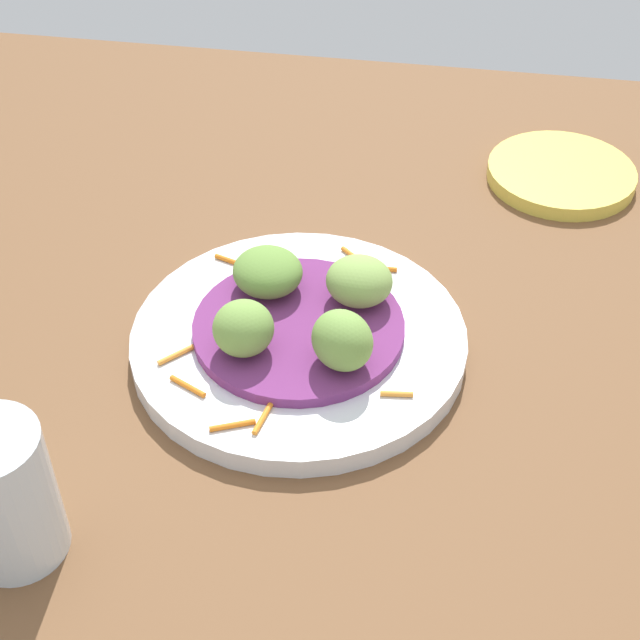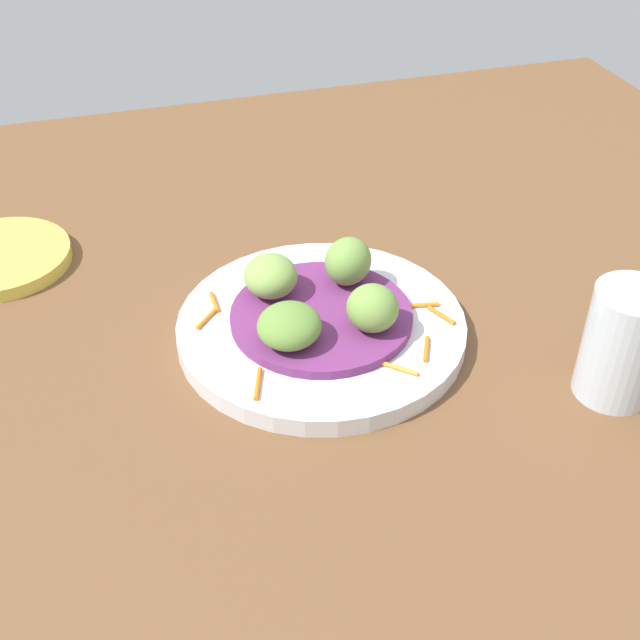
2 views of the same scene
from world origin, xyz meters
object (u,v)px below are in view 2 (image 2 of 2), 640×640
at_px(guac_scoop_left, 348,261).
at_px(guac_scoop_back, 373,308).
at_px(main_plate, 320,325).
at_px(guac_scoop_center, 271,276).
at_px(guac_scoop_right, 289,326).
at_px(water_glass, 623,344).
at_px(side_plate_small, 0,258).

xyz_separation_m(guac_scoop_left, guac_scoop_back, (-0.00, -0.07, -0.00)).
distance_m(main_plate, guac_scoop_center, 0.06).
bearing_deg(guac_scoop_center, guac_scoop_right, -91.78).
relative_size(guac_scoop_right, water_glass, 0.56).
xyz_separation_m(guac_scoop_center, water_glass, (0.24, -0.18, 0.00)).
xyz_separation_m(main_plate, water_glass, (0.21, -0.14, 0.04)).
bearing_deg(guac_scoop_right, guac_scoop_left, 43.22).
bearing_deg(guac_scoop_back, guac_scoop_center, 133.22).
bearing_deg(side_plate_small, guac_scoop_right, -44.57).
distance_m(guac_scoop_right, side_plate_small, 0.33).
xyz_separation_m(main_plate, side_plate_small, (-0.27, 0.20, -0.00)).
relative_size(guac_scoop_center, guac_scoop_back, 1.15).
relative_size(guac_scoop_left, guac_scoop_back, 1.06).
distance_m(guac_scoop_right, guac_scoop_back, 0.07).
height_order(side_plate_small, water_glass, water_glass).
bearing_deg(side_plate_small, guac_scoop_center, -34.10).
xyz_separation_m(main_plate, guac_scoop_right, (-0.04, -0.03, 0.03)).
height_order(main_plate, guac_scoop_center, guac_scoop_center).
distance_m(guac_scoop_left, side_plate_small, 0.35).
relative_size(side_plate_small, water_glass, 1.42).
relative_size(main_plate, side_plate_small, 1.83).
bearing_deg(side_plate_small, main_plate, -35.98).
xyz_separation_m(guac_scoop_left, guac_scoop_right, (-0.07, -0.07, -0.01)).
xyz_separation_m(guac_scoop_left, side_plate_small, (-0.31, 0.16, -0.04)).
xyz_separation_m(guac_scoop_center, side_plate_small, (-0.24, 0.16, -0.04)).
xyz_separation_m(guac_scoop_right, side_plate_small, (-0.24, 0.23, -0.04)).
bearing_deg(guac_scoop_right, guac_scoop_back, -1.78).
xyz_separation_m(guac_scoop_left, water_glass, (0.17, -0.18, 0.00)).
bearing_deg(guac_scoop_left, side_plate_small, 152.15).
bearing_deg(guac_scoop_back, water_glass, -31.53).
relative_size(guac_scoop_center, water_glass, 0.52).
height_order(guac_scoop_center, guac_scoop_back, guac_scoop_back).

